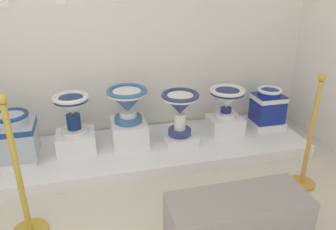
{
  "coord_description": "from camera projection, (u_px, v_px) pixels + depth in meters",
  "views": [
    {
      "loc": [
        1.22,
        -0.92,
        1.72
      ],
      "look_at": [
        1.95,
        1.98,
        0.42
      ],
      "focal_mm": 35.02,
      "sensor_mm": 36.0,
      "label": 1
    }
  ],
  "objects": [
    {
      "name": "antique_toilet_central_ornate",
      "position": [
        72.0,
        108.0,
        3.06
      ],
      "size": [
        0.33,
        0.33,
        0.39
      ],
      "color": "white",
      "rests_on": "plinth_block_central_ornate"
    },
    {
      "name": "plinth_block_rightmost",
      "position": [
        129.0,
        132.0,
        3.33
      ],
      "size": [
        0.35,
        0.4,
        0.24
      ],
      "primitive_type": "cube",
      "color": "white",
      "rests_on": "display_platform"
    },
    {
      "name": "plinth_block_tall_cobalt",
      "position": [
        265.0,
        124.0,
        3.7
      ],
      "size": [
        0.36,
        0.3,
        0.07
      ],
      "primitive_type": "cube",
      "color": "white",
      "rests_on": "display_platform"
    },
    {
      "name": "antique_toilet_pale_glazed",
      "position": [
        227.0,
        98.0,
        3.45
      ],
      "size": [
        0.37,
        0.37,
        0.33
      ],
      "color": "white",
      "rests_on": "plinth_block_pale_glazed"
    },
    {
      "name": "plinth_block_broad_patterned",
      "position": [
        19.0,
        158.0,
        3.03
      ],
      "size": [
        0.33,
        0.31,
        0.05
      ],
      "primitive_type": "cube",
      "color": "white",
      "rests_on": "display_platform"
    },
    {
      "name": "plinth_block_central_ornate",
      "position": [
        76.0,
        141.0,
        3.2
      ],
      "size": [
        0.37,
        0.31,
        0.18
      ],
      "primitive_type": "cube",
      "color": "white",
      "rests_on": "display_platform"
    },
    {
      "name": "antique_toilet_rightmost",
      "position": [
        127.0,
        101.0,
        3.19
      ],
      "size": [
        0.4,
        0.4,
        0.34
      ],
      "color": "#3E6597",
      "rests_on": "plinth_block_rightmost"
    },
    {
      "name": "antique_toilet_tall_cobalt",
      "position": [
        268.0,
        104.0,
        3.61
      ],
      "size": [
        0.32,
        0.28,
        0.38
      ],
      "color": "navy",
      "rests_on": "plinth_block_tall_cobalt"
    },
    {
      "name": "plinth_block_pale_glazed",
      "position": [
        225.0,
        124.0,
        3.57
      ],
      "size": [
        0.35,
        0.3,
        0.17
      ],
      "primitive_type": "cube",
      "color": "white",
      "rests_on": "display_platform"
    },
    {
      "name": "museum_bench",
      "position": [
        237.0,
        223.0,
        2.16
      ],
      "size": [
        0.92,
        0.36,
        0.4
      ],
      "primitive_type": "cube",
      "color": "gray",
      "rests_on": "ground_plane"
    },
    {
      "name": "stanchion_post_near_left",
      "position": [
        23.0,
        196.0,
        2.23
      ],
      "size": [
        0.25,
        0.25,
        1.06
      ],
      "color": "gold",
      "rests_on": "ground_plane"
    },
    {
      "name": "display_platform",
      "position": [
        156.0,
        148.0,
        3.37
      ],
      "size": [
        3.08,
        0.92,
        0.11
      ],
      "primitive_type": "cube",
      "color": "white",
      "rests_on": "ground_plane"
    },
    {
      "name": "antique_toilet_broad_patterned",
      "position": [
        14.0,
        135.0,
        2.94
      ],
      "size": [
        0.37,
        0.34,
        0.42
      ],
      "color": "#AEBACC",
      "rests_on": "plinth_block_broad_patterned"
    },
    {
      "name": "antique_toilet_squat_floral",
      "position": [
        180.0,
        106.0,
        3.23
      ],
      "size": [
        0.37,
        0.37,
        0.45
      ],
      "color": "navy",
      "rests_on": "plinth_block_squat_floral"
    },
    {
      "name": "plinth_block_squat_floral",
      "position": [
        180.0,
        138.0,
        3.37
      ],
      "size": [
        0.33,
        0.31,
        0.08
      ],
      "primitive_type": "cube",
      "color": "white",
      "rests_on": "display_platform"
    },
    {
      "name": "stanchion_post_near_right",
      "position": [
        307.0,
        151.0,
        2.77
      ],
      "size": [
        0.23,
        0.23,
        1.01
      ],
      "color": "gold",
      "rests_on": "ground_plane"
    }
  ]
}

